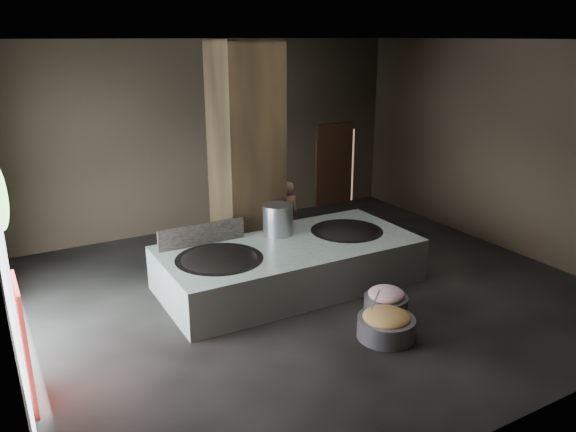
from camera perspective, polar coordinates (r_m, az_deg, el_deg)
floor at (r=10.69m, az=1.93°, el=-7.73°), size 10.00×9.00×0.10m
ceiling at (r=9.63m, az=2.23°, el=17.76°), size 10.00×9.00×0.10m
back_wall at (r=13.91m, az=-7.93°, el=8.13°), size 10.00×0.10×4.50m
front_wall at (r=6.67m, az=23.14°, el=-4.00°), size 10.00×0.10×4.50m
right_wall at (r=13.23m, az=21.16°, el=6.60°), size 0.10×9.00×4.50m
pillar at (r=11.40m, az=-4.28°, el=6.11°), size 1.20×1.20×4.50m
hearth_platform at (r=10.72m, az=0.16°, el=-4.88°), size 4.86×2.36×0.84m
platform_cap at (r=10.57m, az=0.16°, el=-2.91°), size 4.73×2.27×0.03m
wok_left at (r=9.96m, az=-6.97°, el=-4.80°), size 1.52×1.52×0.42m
wok_left_rim at (r=9.93m, az=-6.99°, el=-4.43°), size 1.56×1.56×0.05m
wok_right at (r=11.32m, az=5.97°, el=-1.92°), size 1.42×1.42×0.40m
wok_right_rim at (r=11.30m, az=5.98°, el=-1.59°), size 1.45×1.45×0.05m
stock_pot at (r=10.94m, az=-1.04°, el=-0.43°), size 0.59×0.59×0.63m
splash_guard at (r=10.56m, az=-8.73°, el=-1.92°), size 1.68×0.08×0.42m
cook at (r=12.32m, az=-0.16°, el=0.01°), size 0.61×0.44×1.57m
veg_basin at (r=9.17m, az=9.92°, el=-11.09°), size 1.10×1.10×0.34m
veg_fill at (r=9.08m, az=9.98°, el=-10.09°), size 0.75×0.75×0.23m
ladle at (r=9.01m, az=8.69°, el=-8.84°), size 0.10×0.36×0.65m
meat_basin at (r=9.71m, az=9.88°, el=-9.14°), size 0.83×0.83×0.40m
meat_fill at (r=9.60m, az=9.96°, el=-7.82°), size 0.61×0.61×0.23m
doorway_near at (r=14.53m, az=-3.19°, el=4.06°), size 1.18×0.08×2.38m
doorway_near_glow at (r=14.68m, az=-2.85°, el=4.01°), size 0.75×0.04×1.77m
doorway_far at (r=15.72m, az=4.68°, el=5.09°), size 1.18×0.08×2.38m
doorway_far_glow at (r=15.84m, az=5.35°, el=4.99°), size 0.87×0.04×2.05m
left_opening at (r=8.90m, az=-27.07°, el=-3.67°), size 0.04×4.20×3.10m
pavilion_sliver at (r=8.01m, az=-25.18°, el=-11.67°), size 0.05×0.90×1.70m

